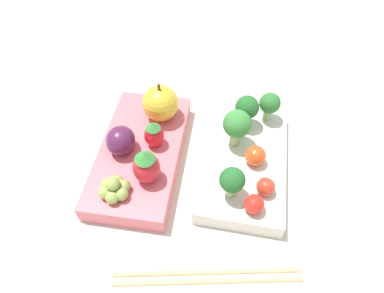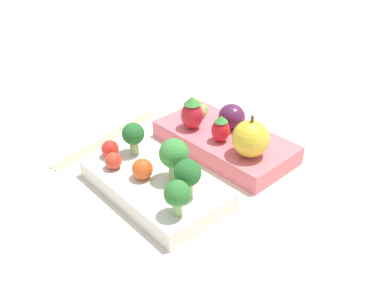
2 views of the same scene
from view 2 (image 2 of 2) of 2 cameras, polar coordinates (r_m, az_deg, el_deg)
The scene contains 16 objects.
ground_plane at distance 0.61m, azimuth -0.43°, elevation -2.75°, with size 4.00×4.00×0.00m, color beige.
bento_box_savoury at distance 0.56m, azimuth -5.00°, elevation -5.02°, with size 0.20×0.12×0.02m.
bento_box_fruit at distance 0.64m, azimuth 4.33°, elevation 0.64°, with size 0.21×0.11×0.03m.
broccoli_floret_0 at distance 0.50m, azimuth -0.60°, elevation -3.72°, with size 0.03×0.03×0.05m.
broccoli_floret_1 at distance 0.58m, azimuth -7.84°, elevation 1.56°, with size 0.03×0.03×0.05m.
broccoli_floret_2 at distance 0.52m, azimuth -2.42°, elevation -1.11°, with size 0.04×0.04×0.06m.
broccoli_floret_3 at distance 0.47m, azimuth -2.02°, elevation -6.38°, with size 0.03×0.03×0.05m.
cherry_tomato_0 at distance 0.57m, azimuth -10.44°, elevation -1.88°, with size 0.02×0.02×0.02m.
cherry_tomato_1 at distance 0.54m, azimuth -6.36°, elevation -3.18°, with size 0.03×0.03×0.03m.
cherry_tomato_2 at distance 0.59m, azimuth -10.87°, elevation -0.30°, with size 0.02×0.02×0.02m.
apple at distance 0.58m, azimuth 7.81°, elevation 1.04°, with size 0.05×0.05×0.06m.
strawberry_0 at distance 0.61m, azimuth 3.85°, elevation 2.35°, with size 0.03×0.03×0.04m.
strawberry_1 at distance 0.64m, azimuth -0.00°, elevation 4.45°, with size 0.03×0.03×0.05m.
plum at distance 0.65m, azimuth 5.13°, elevation 4.11°, with size 0.04×0.04×0.04m.
grape_cluster at distance 0.68m, azimuth 0.52°, elevation 5.04°, with size 0.04×0.04×0.03m.
chopsticks_pair at distance 0.68m, azimuth -11.28°, elevation 1.19°, with size 0.04×0.21×0.01m.
Camera 2 is at (-0.35, 0.36, 0.35)m, focal length 40.00 mm.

